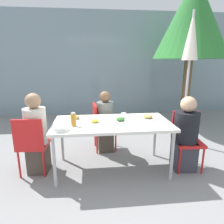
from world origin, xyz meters
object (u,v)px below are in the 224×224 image
object	(u,v)px
chair_left	(32,142)
chair_far	(101,123)
person_left	(36,135)
closed_umbrella	(191,48)
person_far	(105,123)
salad_bowl	(61,129)
chair_right	(186,135)
drinking_cup	(124,115)
bottle	(73,120)
person_right	(185,136)
tree_behind_left	(193,18)

from	to	relation	value
chair_left	chair_far	world-z (taller)	same
person_left	closed_umbrella	bearing A→B (deg)	20.80
person_far	salad_bowl	bearing A→B (deg)	-37.14
chair_right	drinking_cup	world-z (taller)	chair_right
bottle	drinking_cup	size ratio (longest dim) A/B	2.30
chair_left	chair_far	xyz separation A→B (m)	(1.01, 0.74, 0.00)
bottle	salad_bowl	distance (m)	0.24
person_left	bottle	size ratio (longest dim) A/B	6.34
chair_right	person_right	size ratio (longest dim) A/B	0.77
person_right	drinking_cup	distance (m)	0.97
person_left	person_right	world-z (taller)	person_left
chair_right	person_far	world-z (taller)	person_far
person_left	salad_bowl	xyz separation A→B (m)	(0.41, -0.36, 0.21)
bottle	tree_behind_left	xyz separation A→B (m)	(2.62, 2.12, 1.71)
chair_far	bottle	bearing A→B (deg)	-29.75
chair_far	drinking_cup	xyz separation A→B (m)	(0.33, -0.54, 0.29)
chair_right	drinking_cup	bearing A→B (deg)	-7.45
person_left	chair_right	world-z (taller)	person_left
chair_left	chair_right	distance (m)	2.29
closed_umbrella	person_right	bearing A→B (deg)	-114.43
person_left	chair_right	bearing A→B (deg)	1.48
chair_far	closed_umbrella	bearing A→B (deg)	91.40
person_left	chair_far	distance (m)	1.17
bottle	salad_bowl	size ratio (longest dim) A/B	0.97
salad_bowl	chair_far	bearing A→B (deg)	61.58
person_right	drinking_cup	bearing A→B (deg)	-12.74
person_left	drinking_cup	size ratio (longest dim) A/B	14.61
person_left	drinking_cup	bearing A→B (deg)	8.97
person_left	person_far	size ratio (longest dim) A/B	1.07
person_right	chair_far	size ratio (longest dim) A/B	1.30
bottle	tree_behind_left	size ratio (longest dim) A/B	0.05
chair_left	person_far	world-z (taller)	person_far
drinking_cup	bottle	bearing A→B (deg)	-157.54
chair_right	closed_umbrella	bearing A→B (deg)	-108.73
salad_bowl	closed_umbrella	bearing A→B (deg)	28.03
chair_right	chair_far	world-z (taller)	same
salad_bowl	person_left	bearing A→B (deg)	138.47
person_left	closed_umbrella	distance (m)	3.03
person_far	salad_bowl	size ratio (longest dim) A/B	5.74
chair_right	bottle	size ratio (longest dim) A/B	4.62
chair_left	person_far	xyz separation A→B (m)	(1.10, 0.70, 0.02)
person_far	tree_behind_left	world-z (taller)	tree_behind_left
chair_left	drinking_cup	xyz separation A→B (m)	(1.35, 0.20, 0.29)
chair_left	person_right	size ratio (longest dim) A/B	0.77
closed_umbrella	chair_right	bearing A→B (deg)	-113.27
person_right	person_far	distance (m)	1.38
person_right	salad_bowl	world-z (taller)	person_right
drinking_cup	chair_far	bearing A→B (deg)	121.75
chair_left	tree_behind_left	distance (m)	4.33
chair_right	bottle	xyz separation A→B (m)	(-1.68, -0.10, 0.34)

